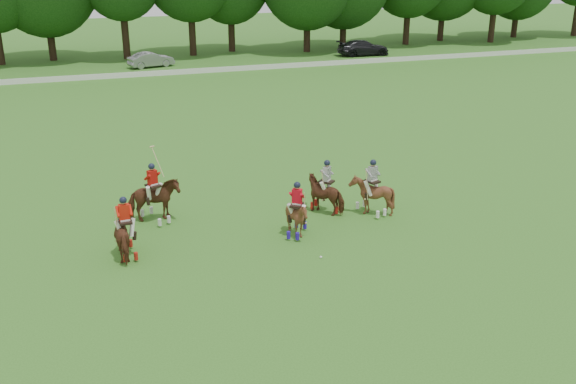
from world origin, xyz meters
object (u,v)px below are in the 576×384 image
object	(u,v)px
polo_red_b	(154,200)
polo_stripe_a	(326,193)
polo_red_a	(126,235)
polo_red_c	(297,217)
polo_stripe_b	(372,195)
polo_ball	(321,257)
car_right	(363,48)
car_mid	(151,60)

from	to	relation	value
polo_red_b	polo_stripe_a	size ratio (longest dim) A/B	1.33
polo_red_a	polo_red_c	distance (m)	6.31
polo_stripe_b	polo_ball	xyz separation A→B (m)	(-3.46, -3.15, -0.81)
polo_stripe_b	polo_ball	size ratio (longest dim) A/B	26.12
polo_red_b	polo_red_a	bearing A→B (deg)	-115.54
polo_stripe_b	car_right	bearing A→B (deg)	65.48
polo_red_a	car_mid	bearing A→B (deg)	81.40
car_mid	polo_ball	size ratio (longest dim) A/B	46.25
car_right	polo_red_b	distance (m)	44.63
polo_red_c	polo_stripe_b	world-z (taller)	polo_stripe_b
polo_red_b	polo_red_c	bearing A→B (deg)	-32.19
polo_stripe_b	car_mid	bearing A→B (deg)	95.99
car_mid	polo_ball	distance (m)	41.47
car_mid	polo_red_a	world-z (taller)	polo_red_a
car_right	polo_ball	xyz separation A→B (m)	(-20.93, -41.46, -0.72)
car_right	polo_stripe_a	world-z (taller)	polo_stripe_a
polo_red_a	polo_red_b	world-z (taller)	polo_red_b
car_right	polo_red_c	world-z (taller)	polo_red_c
polo_red_a	polo_ball	xyz separation A→B (m)	(6.47, -2.38, -0.77)
polo_red_c	car_mid	bearing A→B (deg)	90.58
polo_red_b	polo_ball	xyz separation A→B (m)	(5.11, -5.23, -0.85)
car_mid	polo_ball	world-z (taller)	car_mid
polo_red_a	car_right	bearing A→B (deg)	54.96
polo_red_b	polo_ball	distance (m)	7.36
car_right	polo_red_c	bearing A→B (deg)	155.49
car_right	polo_stripe_a	xyz separation A→B (m)	(-19.14, -37.47, 0.04)
polo_red_c	polo_stripe_b	distance (m)	3.77
polo_stripe_a	polo_stripe_b	size ratio (longest dim) A/B	0.96
car_mid	polo_stripe_b	bearing A→B (deg)	171.02
polo_red_a	polo_ball	size ratio (longest dim) A/B	25.20
polo_stripe_a	polo_ball	size ratio (longest dim) A/B	24.96
polo_red_a	polo_stripe_a	world-z (taller)	polo_red_a
polo_red_b	polo_ball	size ratio (longest dim) A/B	33.23
polo_red_a	polo_red_c	xyz separation A→B (m)	(6.31, -0.27, -0.05)
polo_red_b	polo_stripe_b	size ratio (longest dim) A/B	1.27
car_mid	polo_stripe_a	bearing A→B (deg)	168.63
car_right	polo_red_c	size ratio (longest dim) A/B	2.44
car_mid	polo_stripe_b	distance (m)	38.52
polo_ball	car_right	bearing A→B (deg)	63.21
polo_stripe_a	polo_stripe_b	world-z (taller)	polo_stripe_b
car_mid	polo_red_c	bearing A→B (deg)	165.61
polo_stripe_b	polo_ball	distance (m)	4.75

